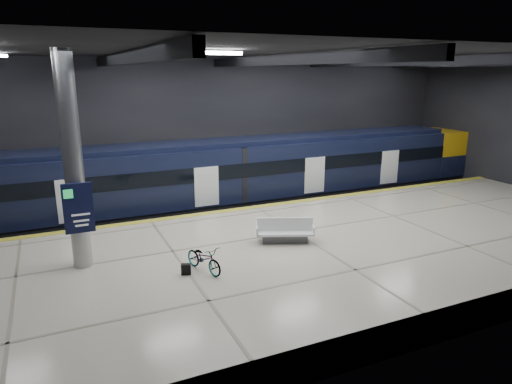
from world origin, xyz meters
TOP-DOWN VIEW (x-y plane):
  - ground at (0.00, 0.00)m, footprint 30.00×30.00m
  - room_shell at (-0.00, 0.00)m, footprint 30.10×16.10m
  - platform at (0.00, -2.50)m, footprint 30.00×11.00m
  - safety_strip at (0.00, 2.75)m, footprint 30.00×0.40m
  - rails at (0.00, 5.50)m, footprint 30.00×1.52m
  - train at (2.78, 5.50)m, footprint 29.40×2.84m
  - bench at (-0.92, -1.82)m, footprint 2.33×1.65m
  - bicycle at (-4.49, -3.07)m, footprint 1.12×1.76m
  - pannier_bag at (-5.09, -3.07)m, footprint 0.34×0.27m
  - info_column at (-8.00, -1.03)m, footprint 0.90×0.78m

SIDE VIEW (x-z plane):
  - ground at x=0.00m, z-range 0.00..0.00m
  - rails at x=0.00m, z-range 0.00..0.16m
  - platform at x=0.00m, z-range 0.00..1.10m
  - safety_strip at x=0.00m, z-range 1.10..1.11m
  - pannier_bag at x=-5.09m, z-range 1.10..1.45m
  - bench at x=-0.92m, z-range 0.96..1.91m
  - bicycle at x=-4.49m, z-range 1.10..1.97m
  - train at x=2.78m, z-range 0.16..3.95m
  - info_column at x=-8.00m, z-range 1.01..7.91m
  - room_shell at x=0.00m, z-range 1.69..9.74m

